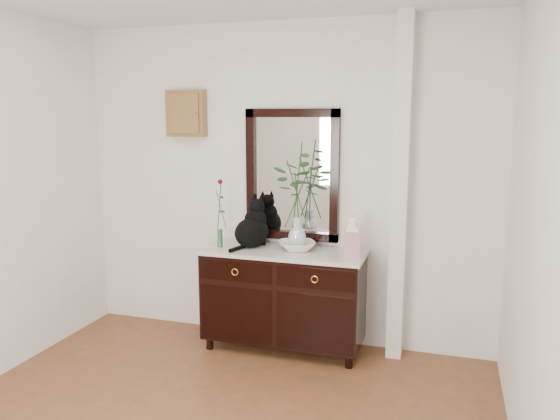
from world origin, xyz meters
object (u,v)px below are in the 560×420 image
(cat, at_px, (251,223))
(ginger_jar, at_px, (352,236))
(sideboard, at_px, (284,294))
(lotus_bowl, at_px, (297,246))

(cat, relative_size, ginger_jar, 1.23)
(ginger_jar, bearing_deg, sideboard, 174.59)
(cat, relative_size, lotus_bowl, 1.38)
(cat, distance_m, lotus_bowl, 0.43)
(cat, height_order, lotus_bowl, cat)
(sideboard, height_order, lotus_bowl, lotus_bowl)
(sideboard, xyz_separation_m, lotus_bowl, (0.10, 0.03, 0.41))
(ginger_jar, bearing_deg, cat, 174.06)
(sideboard, bearing_deg, lotus_bowl, 18.45)
(cat, xyz_separation_m, lotus_bowl, (0.39, -0.00, -0.17))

